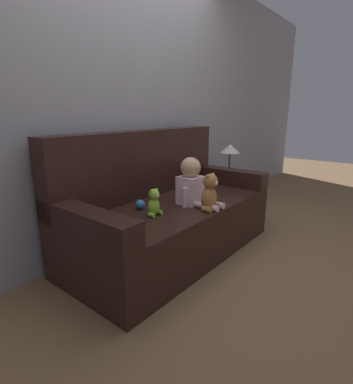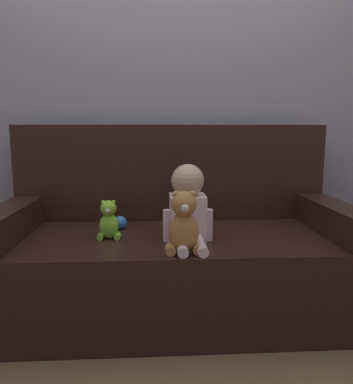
{
  "view_description": "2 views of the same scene",
  "coord_description": "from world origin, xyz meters",
  "views": [
    {
      "loc": [
        -1.82,
        -1.5,
        1.17
      ],
      "look_at": [
        -0.06,
        -0.09,
        0.56
      ],
      "focal_mm": 28.0,
      "sensor_mm": 36.0,
      "label": 1
    },
    {
      "loc": [
        -0.1,
        -1.94,
        0.99
      ],
      "look_at": [
        0.01,
        0.01,
        0.66
      ],
      "focal_mm": 35.0,
      "sensor_mm": 36.0,
      "label": 2
    }
  ],
  "objects": [
    {
      "name": "wall_back",
      "position": [
        0.0,
        0.52,
        1.3
      ],
      "size": [
        8.0,
        0.05,
        2.6
      ],
      "color": "#93939E",
      "rests_on": "ground_plane"
    },
    {
      "name": "side_table",
      "position": [
        1.16,
        0.13,
        0.61
      ],
      "size": [
        0.32,
        0.32,
        0.81
      ],
      "color": "#332D28",
      "rests_on": "ground_plane"
    },
    {
      "name": "ground_plane",
      "position": [
        0.0,
        0.0,
        0.0
      ],
      "size": [
        12.0,
        12.0,
        0.0
      ],
      "primitive_type": "plane",
      "color": "brown"
    },
    {
      "name": "teddy_bear_brown",
      "position": [
        0.02,
        -0.34,
        0.58
      ],
      "size": [
        0.16,
        0.13,
        0.28
      ],
      "color": "#AD7A3D",
      "rests_on": "couch"
    },
    {
      "name": "couch",
      "position": [
        0.0,
        0.07,
        0.34
      ],
      "size": [
        1.84,
        0.87,
        1.01
      ],
      "color": "black",
      "rests_on": "ground_plane"
    },
    {
      "name": "plush_toy_side",
      "position": [
        -0.33,
        -0.1,
        0.54
      ],
      "size": [
        0.12,
        0.09,
        0.2
      ],
      "color": "#8CD133",
      "rests_on": "couch"
    },
    {
      "name": "person_baby",
      "position": [
        0.06,
        -0.15,
        0.61
      ],
      "size": [
        0.25,
        0.37,
        0.38
      ],
      "color": "silver",
      "rests_on": "couch"
    },
    {
      "name": "toy_ball",
      "position": [
        -0.29,
        0.08,
        0.48
      ],
      "size": [
        0.07,
        0.07,
        0.07
      ],
      "color": "#337FDB",
      "rests_on": "couch"
    }
  ]
}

